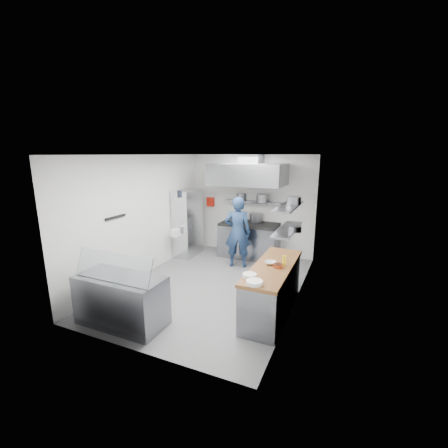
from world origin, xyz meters
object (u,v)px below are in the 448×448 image
at_px(chef, 238,232).
at_px(wire_rack, 188,223).
at_px(display_case, 122,300).
at_px(gas_range, 249,241).

height_order(chef, wire_rack, wire_rack).
bearing_deg(chef, display_case, 59.91).
bearing_deg(chef, gas_range, -107.78).
bearing_deg(gas_range, wire_rack, -161.53).
xyz_separation_m(gas_range, wire_rack, (-1.63, -0.54, 0.48)).
bearing_deg(wire_rack, gas_range, 18.47).
height_order(gas_range, chef, chef).
bearing_deg(gas_range, chef, -91.60).
relative_size(gas_range, chef, 0.89).
relative_size(gas_range, wire_rack, 0.86).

